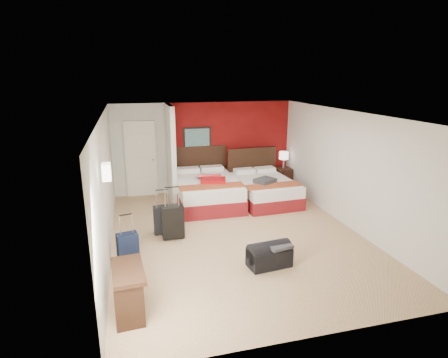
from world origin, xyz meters
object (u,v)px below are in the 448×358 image
object	(u,v)px
table_lamp	(284,160)
suitcase_navy	(128,248)
bed_right	(264,190)
nightstand	(283,178)
bed_left	(207,192)
suitcase_charcoal	(163,221)
red_suitcase_open	(211,178)
desk	(129,291)
suitcase_black	(173,223)
duffel_bag	(269,256)

from	to	relation	value
table_lamp	suitcase_navy	xyz separation A→B (m)	(-4.44, -3.42, -0.60)
bed_right	nightstand	world-z (taller)	nightstand
bed_left	bed_right	xyz separation A→B (m)	(1.50, -0.17, -0.03)
nightstand	suitcase_charcoal	distance (m)	4.41
red_suitcase_open	desk	size ratio (longest dim) A/B	1.00
suitcase_black	duffel_bag	distance (m)	2.16
bed_left	suitcase_navy	bearing A→B (deg)	-126.65
desk	nightstand	bearing A→B (deg)	44.30
red_suitcase_open	nightstand	distance (m)	2.54
bed_right	duffel_bag	distance (m)	3.46
table_lamp	suitcase_black	bearing A→B (deg)	-143.26
nightstand	suitcase_black	size ratio (longest dim) A/B	0.92
bed_left	duffel_bag	size ratio (longest dim) A/B	2.97
bed_right	desk	size ratio (longest dim) A/B	2.36
desk	duffel_bag	bearing A→B (deg)	13.88
duffel_bag	red_suitcase_open	bearing A→B (deg)	88.23
suitcase_charcoal	desk	world-z (taller)	desk
bed_right	red_suitcase_open	world-z (taller)	red_suitcase_open
suitcase_black	bed_right	bearing A→B (deg)	33.12
bed_right	suitcase_black	bearing A→B (deg)	-149.68
suitcase_charcoal	duffel_bag	xyz separation A→B (m)	(1.64, -1.84, -0.10)
suitcase_black	suitcase_charcoal	bearing A→B (deg)	122.78
suitcase_navy	desk	size ratio (longest dim) A/B	0.60
nightstand	suitcase_navy	bearing A→B (deg)	-143.72
bed_left	suitcase_black	distance (m)	2.16
bed_left	nightstand	world-z (taller)	bed_left
bed_right	duffel_bag	bearing A→B (deg)	-111.79
nightstand	duffel_bag	distance (m)	4.70
desk	bed_right	bearing A→B (deg)	45.05
bed_left	duffel_bag	world-z (taller)	bed_left
table_lamp	bed_right	bearing A→B (deg)	-134.62
suitcase_charcoal	duffel_bag	distance (m)	2.47
bed_right	desk	world-z (taller)	desk
bed_left	table_lamp	xyz separation A→B (m)	(2.44, 0.78, 0.52)
bed_right	suitcase_black	size ratio (longest dim) A/B	2.95
bed_left	desk	size ratio (longest dim) A/B	2.62
nightstand	red_suitcase_open	bearing A→B (deg)	-160.71
nightstand	suitcase_charcoal	world-z (taller)	nightstand
red_suitcase_open	suitcase_charcoal	distance (m)	2.07
duffel_bag	desk	world-z (taller)	desk
bed_left	red_suitcase_open	size ratio (longest dim) A/B	2.61
bed_left	nightstand	xyz separation A→B (m)	(2.44, 0.78, -0.02)
red_suitcase_open	duffel_bag	bearing A→B (deg)	-71.81
suitcase_charcoal	desk	bearing A→B (deg)	-103.56
red_suitcase_open	duffel_bag	world-z (taller)	red_suitcase_open
desk	suitcase_navy	bearing A→B (deg)	86.26
bed_right	table_lamp	distance (m)	1.45
table_lamp	suitcase_navy	distance (m)	5.63
bed_left	suitcase_navy	world-z (taller)	bed_left
nightstand	suitcase_black	bearing A→B (deg)	-144.57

